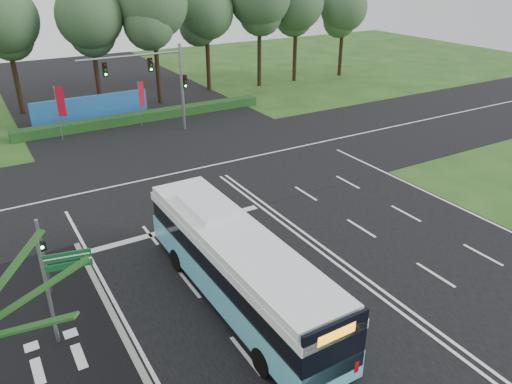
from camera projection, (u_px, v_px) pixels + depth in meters
ground at (311, 245)px, 24.97m from camera, size 120.00×120.00×0.00m
road_main at (311, 245)px, 24.96m from camera, size 20.00×120.00×0.04m
road_cross at (207, 167)px, 34.30m from camera, size 120.00×14.00×0.05m
bike_path at (65, 383)px, 16.86m from camera, size 5.00×18.00×0.06m
kerb_strip at (134, 356)px, 17.95m from camera, size 0.25×18.00×0.12m
city_bus at (237, 267)px, 20.10m from camera, size 2.75×12.34×3.54m
pedestrian_signal at (43, 255)px, 20.50m from camera, size 0.33×0.42×3.61m
street_sign at (56, 280)px, 17.62m from camera, size 1.69×0.41×4.40m
banner_flag_left at (60, 105)px, 38.13m from camera, size 0.62×0.24×4.36m
banner_flag_mid at (141, 97)px, 41.61m from camera, size 0.55×0.24×3.88m
traffic_light_gantry at (160, 76)px, 39.03m from camera, size 8.41×0.28×7.00m
hedge at (145, 116)px, 43.86m from camera, size 22.00×1.20×0.80m
blue_hoarding at (91, 108)px, 43.67m from camera, size 10.00×0.30×2.20m
eucalyptus_row at (154, 11)px, 46.85m from camera, size 53.63×9.03×12.73m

